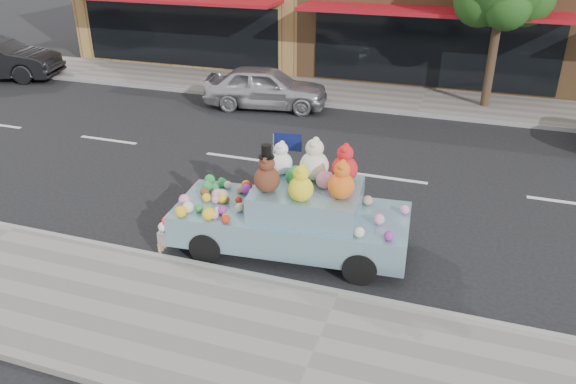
% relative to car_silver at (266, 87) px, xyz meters
% --- Properties ---
extents(ground, '(120.00, 120.00, 0.00)m').
position_rel_car_silver_xyz_m(ground, '(4.85, -4.30, -0.69)').
color(ground, black).
rests_on(ground, ground).
extents(near_sidewalk, '(60.00, 3.00, 0.12)m').
position_rel_car_silver_xyz_m(near_sidewalk, '(4.85, -10.80, -0.63)').
color(near_sidewalk, gray).
rests_on(near_sidewalk, ground).
extents(far_sidewalk, '(60.00, 3.00, 0.12)m').
position_rel_car_silver_xyz_m(far_sidewalk, '(4.85, 2.20, -0.63)').
color(far_sidewalk, gray).
rests_on(far_sidewalk, ground).
extents(near_kerb, '(60.00, 0.12, 0.13)m').
position_rel_car_silver_xyz_m(near_kerb, '(4.85, -9.30, -0.62)').
color(near_kerb, gray).
rests_on(near_kerb, ground).
extents(far_kerb, '(60.00, 0.12, 0.13)m').
position_rel_car_silver_xyz_m(far_kerb, '(4.85, 0.70, -0.62)').
color(far_kerb, gray).
rests_on(far_kerb, ground).
extents(car_silver, '(4.23, 2.24, 1.37)m').
position_rel_car_silver_xyz_m(car_silver, '(0.00, 0.00, 0.00)').
color(car_silver, silver).
rests_on(car_silver, ground).
extents(art_car, '(4.62, 2.13, 2.23)m').
position_rel_car_silver_xyz_m(art_car, '(3.64, -8.12, 0.11)').
color(art_car, black).
rests_on(art_car, ground).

